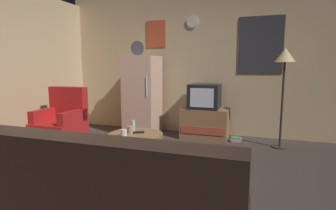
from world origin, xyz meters
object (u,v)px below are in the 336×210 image
(standing_lamp, at_px, (285,63))
(wine_glass, at_px, (133,126))
(mug_ceramic_white, at_px, (124,133))
(remote_control, at_px, (139,132))
(book_stack, at_px, (236,140))
(tv_stand, at_px, (205,123))
(armchair, at_px, (61,125))
(coffee_table, at_px, (136,150))
(crt_tv, at_px, (205,96))
(mug_ceramic_tan, at_px, (131,130))
(fridge, at_px, (142,95))

(standing_lamp, bearing_deg, wine_glass, -145.53)
(mug_ceramic_white, height_order, remote_control, mug_ceramic_white)
(wine_glass, height_order, book_stack, wine_glass)
(tv_stand, xyz_separation_m, armchair, (-2.18, -1.21, 0.06))
(mug_ceramic_white, bearing_deg, book_stack, 55.11)
(armchair, distance_m, book_stack, 2.99)
(coffee_table, bearing_deg, armchair, 163.34)
(standing_lamp, xyz_separation_m, mug_ceramic_white, (-1.94, -1.65, -0.88))
(crt_tv, bearing_deg, wine_glass, -113.43)
(crt_tv, xyz_separation_m, mug_ceramic_tan, (-0.65, -1.67, -0.29))
(fridge, bearing_deg, crt_tv, 4.31)
(standing_lamp, distance_m, wine_glass, 2.53)
(coffee_table, bearing_deg, remote_control, 68.20)
(crt_tv, distance_m, remote_control, 1.76)
(tv_stand, distance_m, remote_control, 1.74)
(crt_tv, xyz_separation_m, remote_control, (-0.56, -1.64, -0.33))
(mug_ceramic_white, distance_m, armchair, 1.65)
(fridge, bearing_deg, tv_stand, 4.28)
(wine_glass, relative_size, armchair, 0.16)
(tv_stand, distance_m, armchair, 2.50)
(fridge, xyz_separation_m, crt_tv, (1.19, 0.09, 0.01))
(standing_lamp, relative_size, coffee_table, 2.21)
(mug_ceramic_white, distance_m, mug_ceramic_tan, 0.19)
(mug_ceramic_tan, height_order, remote_control, mug_ceramic_tan)
(mug_ceramic_tan, height_order, book_stack, mug_ceramic_tan)
(standing_lamp, distance_m, mug_ceramic_white, 2.70)
(armchair, bearing_deg, crt_tv, 29.28)
(tv_stand, bearing_deg, book_stack, -8.16)
(remote_control, xyz_separation_m, book_stack, (1.15, 1.56, -0.41))
(mug_ceramic_tan, bearing_deg, armchair, 163.04)
(standing_lamp, relative_size, armchair, 1.66)
(coffee_table, height_order, wine_glass, wine_glass)
(crt_tv, relative_size, remote_control, 3.60)
(tv_stand, height_order, crt_tv, crt_tv)
(fridge, bearing_deg, standing_lamp, -2.75)
(armchair, bearing_deg, fridge, 49.09)
(crt_tv, bearing_deg, book_stack, -7.81)
(crt_tv, bearing_deg, mug_ceramic_tan, -111.34)
(crt_tv, xyz_separation_m, coffee_table, (-0.58, -1.69, -0.55))
(tv_stand, bearing_deg, crt_tv, -177.05)
(crt_tv, height_order, armchair, crt_tv)
(tv_stand, distance_m, wine_glass, 1.72)
(remote_control, bearing_deg, crt_tv, 43.93)
(remote_control, xyz_separation_m, armchair, (-1.61, 0.42, -0.10))
(coffee_table, relative_size, wine_glass, 4.80)
(coffee_table, distance_m, wine_glass, 0.33)
(coffee_table, bearing_deg, standing_lamp, 38.44)
(remote_control, bearing_deg, wine_glass, 117.68)
(coffee_table, distance_m, mug_ceramic_tan, 0.27)
(tv_stand, height_order, standing_lamp, standing_lamp)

